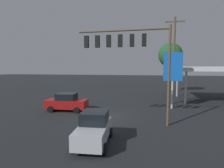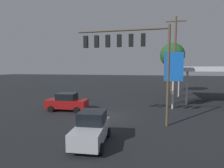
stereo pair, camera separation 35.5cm
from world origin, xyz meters
The scene contains 8 objects.
ground_plane centered at (0.00, 0.00, 0.00)m, with size 200.00×200.00×0.00m, color black.
traffic_signal_assembly centered at (-2.18, 1.78, 6.24)m, with size 7.55×0.43×8.00m.
utility_pole centered at (-6.97, -7.47, 5.83)m, with size 2.40×0.26×11.08m.
gas_station_canopy centered at (-13.74, -10.53, 4.50)m, with size 11.70×7.88×4.84m.
price_sign centered at (-6.52, -4.62, 4.52)m, with size 2.07×0.27×6.42m.
sedan_far centered at (4.85, -1.12, 0.95)m, with size 4.50×2.28×1.93m.
hatchback_crossing centered at (-0.56, 6.21, 0.95)m, with size 2.20×3.92×1.97m.
street_tree centered at (-7.89, -19.01, 7.10)m, with size 4.55×4.55×9.41m.
Camera 1 is at (-3.75, 16.21, 4.65)m, focal length 28.00 mm.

